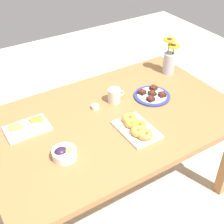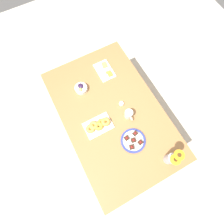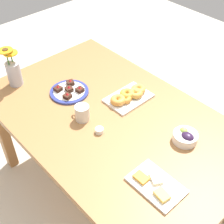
{
  "view_description": "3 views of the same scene",
  "coord_description": "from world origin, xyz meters",
  "px_view_note": "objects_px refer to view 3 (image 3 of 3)",
  "views": [
    {
      "loc": [
        -0.82,
        -1.31,
        1.94
      ],
      "look_at": [
        0.0,
        0.0,
        0.78
      ],
      "focal_mm": 50.0,
      "sensor_mm": 36.0,
      "label": 1
    },
    {
      "loc": [
        0.53,
        -0.29,
        2.46
      ],
      "look_at": [
        0.0,
        0.0,
        0.78
      ],
      "focal_mm": 28.0,
      "sensor_mm": 36.0,
      "label": 2
    },
    {
      "loc": [
        -0.99,
        0.9,
        1.99
      ],
      "look_at": [
        0.0,
        0.0,
        0.78
      ],
      "focal_mm": 50.0,
      "sensor_mm": 36.0,
      "label": 3
    }
  ],
  "objects_px": {
    "coffee_mug": "(82,113)",
    "cheese_platter": "(155,185)",
    "grape_bowl": "(185,137)",
    "jam_cup_honey": "(99,130)",
    "croissant_platter": "(129,96)",
    "flower_vase": "(14,72)",
    "dining_table": "(112,127)",
    "dessert_plate": "(69,91)"
  },
  "relations": [
    {
      "from": "coffee_mug",
      "to": "cheese_platter",
      "type": "bearing_deg",
      "value": 176.7
    },
    {
      "from": "cheese_platter",
      "to": "flower_vase",
      "type": "bearing_deg",
      "value": 3.87
    },
    {
      "from": "flower_vase",
      "to": "jam_cup_honey",
      "type": "bearing_deg",
      "value": -170.82
    },
    {
      "from": "grape_bowl",
      "to": "dessert_plate",
      "type": "xyz_separation_m",
      "value": [
        0.76,
        0.21,
        -0.02
      ]
    },
    {
      "from": "coffee_mug",
      "to": "croissant_platter",
      "type": "xyz_separation_m",
      "value": [
        -0.05,
        -0.33,
        -0.02
      ]
    },
    {
      "from": "flower_vase",
      "to": "croissant_platter",
      "type": "bearing_deg",
      "value": -144.44
    },
    {
      "from": "croissant_platter",
      "to": "grape_bowl",
      "type": "bearing_deg",
      "value": 177.02
    },
    {
      "from": "croissant_platter",
      "to": "flower_vase",
      "type": "xyz_separation_m",
      "value": [
        0.61,
        0.44,
        0.07
      ]
    },
    {
      "from": "cheese_platter",
      "to": "flower_vase",
      "type": "height_order",
      "value": "flower_vase"
    },
    {
      "from": "dining_table",
      "to": "cheese_platter",
      "type": "relative_size",
      "value": 6.15
    },
    {
      "from": "dining_table",
      "to": "croissant_platter",
      "type": "relative_size",
      "value": 5.56
    },
    {
      "from": "flower_vase",
      "to": "dining_table",
      "type": "bearing_deg",
      "value": -159.46
    },
    {
      "from": "grape_bowl",
      "to": "jam_cup_honey",
      "type": "relative_size",
      "value": 2.8
    },
    {
      "from": "cheese_platter",
      "to": "coffee_mug",
      "type": "bearing_deg",
      "value": -3.3
    },
    {
      "from": "grape_bowl",
      "to": "flower_vase",
      "type": "xyz_separation_m",
      "value": [
        1.07,
        0.41,
        0.07
      ]
    },
    {
      "from": "grape_bowl",
      "to": "coffee_mug",
      "type": "bearing_deg",
      "value": 30.71
    },
    {
      "from": "dining_table",
      "to": "grape_bowl",
      "type": "xyz_separation_m",
      "value": [
        -0.4,
        -0.16,
        0.12
      ]
    },
    {
      "from": "dining_table",
      "to": "coffee_mug",
      "type": "relative_size",
      "value": 13.45
    },
    {
      "from": "grape_bowl",
      "to": "dessert_plate",
      "type": "bearing_deg",
      "value": 15.63
    },
    {
      "from": "grape_bowl",
      "to": "jam_cup_honey",
      "type": "xyz_separation_m",
      "value": [
        0.36,
        0.3,
        -0.01
      ]
    },
    {
      "from": "grape_bowl",
      "to": "jam_cup_honey",
      "type": "height_order",
      "value": "grape_bowl"
    },
    {
      "from": "coffee_mug",
      "to": "grape_bowl",
      "type": "height_order",
      "value": "coffee_mug"
    },
    {
      "from": "coffee_mug",
      "to": "flower_vase",
      "type": "height_order",
      "value": "flower_vase"
    },
    {
      "from": "dining_table",
      "to": "flower_vase",
      "type": "xyz_separation_m",
      "value": [
        0.67,
        0.25,
        0.18
      ]
    },
    {
      "from": "croissant_platter",
      "to": "dessert_plate",
      "type": "relative_size",
      "value": 1.16
    },
    {
      "from": "dining_table",
      "to": "jam_cup_honey",
      "type": "height_order",
      "value": "jam_cup_honey"
    },
    {
      "from": "dining_table",
      "to": "cheese_platter",
      "type": "xyz_separation_m",
      "value": [
        -0.49,
        0.17,
        0.1
      ]
    },
    {
      "from": "dessert_plate",
      "to": "flower_vase",
      "type": "xyz_separation_m",
      "value": [
        0.31,
        0.2,
        0.09
      ]
    },
    {
      "from": "croissant_platter",
      "to": "flower_vase",
      "type": "relative_size",
      "value": 1.06
    },
    {
      "from": "coffee_mug",
      "to": "croissant_platter",
      "type": "height_order",
      "value": "coffee_mug"
    },
    {
      "from": "cheese_platter",
      "to": "dining_table",
      "type": "bearing_deg",
      "value": -19.22
    },
    {
      "from": "dining_table",
      "to": "croissant_platter",
      "type": "xyz_separation_m",
      "value": [
        0.05,
        -0.19,
        0.11
      ]
    },
    {
      "from": "coffee_mug",
      "to": "cheese_platter",
      "type": "relative_size",
      "value": 0.46
    },
    {
      "from": "dessert_plate",
      "to": "cheese_platter",
      "type": "bearing_deg",
      "value": 171.64
    },
    {
      "from": "dining_table",
      "to": "coffee_mug",
      "type": "distance_m",
      "value": 0.22
    },
    {
      "from": "coffee_mug",
      "to": "grape_bowl",
      "type": "distance_m",
      "value": 0.59
    },
    {
      "from": "coffee_mug",
      "to": "grape_bowl",
      "type": "xyz_separation_m",
      "value": [
        -0.51,
        -0.3,
        -0.02
      ]
    },
    {
      "from": "dining_table",
      "to": "jam_cup_honey",
      "type": "distance_m",
      "value": 0.17
    },
    {
      "from": "coffee_mug",
      "to": "cheese_platter",
      "type": "distance_m",
      "value": 0.6
    },
    {
      "from": "jam_cup_honey",
      "to": "flower_vase",
      "type": "relative_size",
      "value": 0.18
    },
    {
      "from": "dining_table",
      "to": "jam_cup_honey",
      "type": "bearing_deg",
      "value": 108.08
    },
    {
      "from": "dessert_plate",
      "to": "flower_vase",
      "type": "distance_m",
      "value": 0.38
    }
  ]
}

